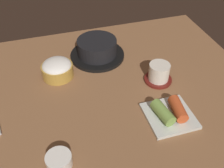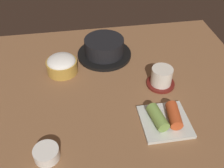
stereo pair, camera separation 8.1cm
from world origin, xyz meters
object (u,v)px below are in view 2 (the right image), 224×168
Objects in this scene: stone_pot at (104,48)px; tea_cup_with_saucer at (161,77)px; kimchi_plate at (165,119)px; side_bowl_near at (46,153)px; rice_bowl at (62,64)px.

stone_pot is 24.77cm from tea_cup_with_saucer.
kimchi_plate reaches higher than side_bowl_near.
tea_cup_with_saucer reaches higher than kimchi_plate.
stone_pot is at bearing 109.32° from kimchi_plate.
kimchi_plate is 32.78cm from side_bowl_near.
stone_pot is 3.10× the size of side_bowl_near.
stone_pot is at bearing 24.61° from rice_bowl.
tea_cup_with_saucer is at bearing -20.97° from rice_bowl.
stone_pot is at bearing 63.96° from side_bowl_near.
rice_bowl is 1.65× the size of side_bowl_near.
stone_pot is 1.88× the size of rice_bowl.
rice_bowl is at bearing 82.40° from side_bowl_near.
kimchi_plate is (-3.58, -15.77, -1.46)cm from tea_cup_with_saucer.
stone_pot reaches higher than rice_bowl.
rice_bowl is 39.24cm from kimchi_plate.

